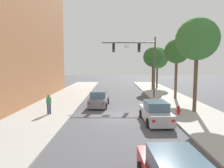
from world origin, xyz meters
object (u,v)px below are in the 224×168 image
(car_following_silver, at_px, (155,113))
(street_tree_farthest, at_px, (157,58))
(traffic_signal_mast, at_px, (140,56))
(street_tree_second, at_px, (177,52))
(street_tree_third, at_px, (153,57))
(pedestrian_sidewalk_left_walker, at_px, (49,103))
(fire_hydrant, at_px, (178,110))
(car_lead_grey, at_px, (99,99))
(street_tree_nearest, at_px, (197,40))

(car_following_silver, bearing_deg, street_tree_farthest, 77.77)
(traffic_signal_mast, relative_size, street_tree_second, 1.05)
(street_tree_third, bearing_deg, pedestrian_sidewalk_left_walker, -125.62)
(fire_hydrant, bearing_deg, street_tree_farthest, 83.09)
(street_tree_second, xyz_separation_m, street_tree_third, (-1.12, 8.69, -0.36))
(traffic_signal_mast, xyz_separation_m, car_lead_grey, (-4.74, -4.98, -4.63))
(car_lead_grey, xyz_separation_m, car_following_silver, (4.63, -5.63, 0.00))
(street_tree_third, bearing_deg, street_tree_farthest, 67.17)
(pedestrian_sidewalk_left_walker, distance_m, fire_hydrant, 10.84)
(traffic_signal_mast, height_order, street_tree_nearest, street_tree_nearest)
(car_following_silver, height_order, pedestrian_sidewalk_left_walker, pedestrian_sidewalk_left_walker)
(street_tree_farthest, bearing_deg, car_lead_grey, -120.17)
(traffic_signal_mast, height_order, car_following_silver, traffic_signal_mast)
(car_lead_grey, relative_size, pedestrian_sidewalk_left_walker, 2.63)
(car_lead_grey, xyz_separation_m, street_tree_second, (9.01, 3.96, 5.04))
(car_lead_grey, relative_size, street_tree_nearest, 0.53)
(car_following_silver, distance_m, pedestrian_sidewalk_left_walker, 8.73)
(car_following_silver, height_order, fire_hydrant, car_following_silver)
(car_following_silver, bearing_deg, fire_hydrant, 38.09)
(street_tree_nearest, bearing_deg, car_following_silver, -144.60)
(traffic_signal_mast, relative_size, street_tree_farthest, 1.04)
(traffic_signal_mast, distance_m, pedestrian_sidewalk_left_walker, 13.07)
(car_lead_grey, height_order, street_tree_third, street_tree_third)
(traffic_signal_mast, height_order, street_tree_farthest, traffic_signal_mast)
(fire_hydrant, relative_size, street_tree_nearest, 0.09)
(fire_hydrant, bearing_deg, pedestrian_sidewalk_left_walker, 179.97)
(traffic_signal_mast, distance_m, street_tree_third, 8.29)
(fire_hydrant, xyz_separation_m, street_tree_third, (0.98, 16.48, 4.90))
(fire_hydrant, distance_m, street_tree_nearest, 6.25)
(pedestrian_sidewalk_left_walker, height_order, fire_hydrant, pedestrian_sidewalk_left_walker)
(street_tree_nearest, xyz_separation_m, street_tree_second, (0.35, 6.72, -0.65))
(traffic_signal_mast, distance_m, fire_hydrant, 10.29)
(fire_hydrant, distance_m, street_tree_farthest, 20.60)
(fire_hydrant, height_order, street_tree_farthest, street_tree_farthest)
(car_lead_grey, bearing_deg, street_tree_third, 58.03)
(street_tree_nearest, bearing_deg, street_tree_farthest, 87.98)
(fire_hydrant, distance_m, street_tree_third, 17.22)
(street_tree_second, bearing_deg, traffic_signal_mast, 166.55)
(pedestrian_sidewalk_left_walker, height_order, street_tree_second, street_tree_second)
(car_lead_grey, bearing_deg, street_tree_farthest, 59.83)
(traffic_signal_mast, relative_size, car_following_silver, 1.74)
(street_tree_farthest, bearing_deg, street_tree_second, -91.48)
(traffic_signal_mast, distance_m, car_lead_grey, 8.28)
(traffic_signal_mast, xyz_separation_m, fire_hydrant, (2.17, -8.81, -4.84))
(pedestrian_sidewalk_left_walker, distance_m, street_tree_farthest, 24.26)
(car_lead_grey, relative_size, street_tree_farthest, 0.60)
(traffic_signal_mast, bearing_deg, fire_hydrant, -76.14)
(street_tree_third, xyz_separation_m, street_tree_farthest, (1.43, 3.39, -0.02))
(pedestrian_sidewalk_left_walker, bearing_deg, street_tree_nearest, 4.86)
(street_tree_nearest, height_order, street_tree_third, street_tree_nearest)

